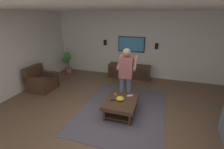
# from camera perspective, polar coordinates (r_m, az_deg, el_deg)

# --- Properties ---
(ground_plane) EXTENTS (8.08, 8.08, 0.00)m
(ground_plane) POSITION_cam_1_polar(r_m,az_deg,el_deg) (4.11, -0.95, -16.45)
(ground_plane) COLOR brown
(wall_back_tv) EXTENTS (0.10, 6.92, 2.60)m
(wall_back_tv) POSITION_cam_1_polar(r_m,az_deg,el_deg) (6.72, 8.41, 10.18)
(wall_back_tv) COLOR silver
(wall_back_tv) RESTS_ON ground
(ceiling_slab) EXTENTS (6.93, 6.92, 0.10)m
(ceiling_slab) POSITION_cam_1_polar(r_m,az_deg,el_deg) (3.30, -1.23, 23.75)
(ceiling_slab) COLOR white
(area_rug) EXTENTS (2.94, 2.23, 0.01)m
(area_rug) POSITION_cam_1_polar(r_m,az_deg,el_deg) (4.57, 3.78, -12.16)
(area_rug) COLOR #514C56
(area_rug) RESTS_ON ground
(armchair) EXTENTS (0.80, 0.81, 0.82)m
(armchair) POSITION_cam_1_polar(r_m,az_deg,el_deg) (6.13, -23.67, -2.31)
(armchair) COLOR #472D1E
(armchair) RESTS_ON ground
(coffee_table) EXTENTS (1.00, 0.80, 0.40)m
(coffee_table) POSITION_cam_1_polar(r_m,az_deg,el_deg) (4.26, 3.21, -10.26)
(coffee_table) COLOR #422B1C
(coffee_table) RESTS_ON ground
(media_console) EXTENTS (0.45, 1.70, 0.55)m
(media_console) POSITION_cam_1_polar(r_m,az_deg,el_deg) (6.68, 6.08, 1.12)
(media_console) COLOR #422B1C
(media_console) RESTS_ON ground
(tv) EXTENTS (0.05, 1.07, 0.60)m
(tv) POSITION_cam_1_polar(r_m,az_deg,el_deg) (6.65, 6.86, 10.52)
(tv) COLOR black
(person_standing) EXTENTS (0.54, 0.55, 1.64)m
(person_standing) POSITION_cam_1_polar(r_m,az_deg,el_deg) (4.48, 4.96, 0.32)
(person_standing) COLOR #4C5166
(person_standing) RESTS_ON ground
(potted_plant_tall) EXTENTS (0.39, 0.46, 0.96)m
(potted_plant_tall) POSITION_cam_1_polar(r_m,az_deg,el_deg) (7.40, -15.51, 5.15)
(potted_plant_tall) COLOR #9E6B4C
(potted_plant_tall) RESTS_ON ground
(bowl) EXTENTS (0.21, 0.21, 0.10)m
(bowl) POSITION_cam_1_polar(r_m,az_deg,el_deg) (4.18, 2.93, -8.45)
(bowl) COLOR gold
(bowl) RESTS_ON coffee_table
(remote_white) EXTENTS (0.12, 0.15, 0.02)m
(remote_white) POSITION_cam_1_polar(r_m,az_deg,el_deg) (4.42, 6.29, -7.39)
(remote_white) COLOR white
(remote_white) RESTS_ON coffee_table
(remote_black) EXTENTS (0.09, 0.16, 0.02)m
(remote_black) POSITION_cam_1_polar(r_m,az_deg,el_deg) (4.19, 0.27, -8.92)
(remote_black) COLOR black
(remote_black) RESTS_ON coffee_table
(remote_grey) EXTENTS (0.15, 0.12, 0.02)m
(remote_grey) POSITION_cam_1_polar(r_m,az_deg,el_deg) (4.45, 1.21, -7.07)
(remote_grey) COLOR slate
(remote_grey) RESTS_ON coffee_table
(vase_round) EXTENTS (0.22, 0.22, 0.22)m
(vase_round) POSITION_cam_1_polar(r_m,az_deg,el_deg) (6.60, 7.06, 4.33)
(vase_round) COLOR teal
(vase_round) RESTS_ON media_console
(wall_speaker_left) EXTENTS (0.06, 0.12, 0.22)m
(wall_speaker_left) POSITION_cam_1_polar(r_m,az_deg,el_deg) (6.56, 15.47, 9.59)
(wall_speaker_left) COLOR black
(wall_speaker_right) EXTENTS (0.06, 0.12, 0.22)m
(wall_speaker_right) POSITION_cam_1_polar(r_m,az_deg,el_deg) (6.95, -2.44, 11.22)
(wall_speaker_right) COLOR black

